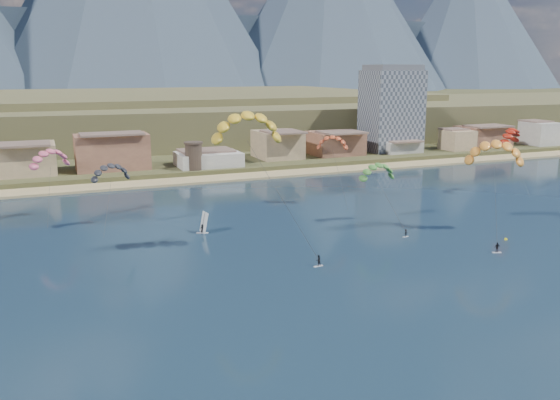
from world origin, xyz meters
name	(u,v)px	position (x,y,z in m)	size (l,w,h in m)	color
ground	(375,327)	(0.00, 0.00, 0.00)	(2400.00, 2400.00, 0.00)	black
beach	(184,181)	(0.00, 106.00, 0.25)	(2200.00, 12.00, 0.90)	tan
land	(80,102)	(0.00, 560.00, 0.00)	(2200.00, 900.00, 4.00)	brown
foothills	(170,117)	(22.39, 232.47, 9.08)	(940.00, 210.00, 18.00)	brown
town	(35,155)	(-40.00, 122.00, 8.00)	(400.00, 24.00, 12.00)	beige
apartment_tower	(391,109)	(85.00, 128.00, 17.82)	(20.00, 16.00, 32.00)	gray
watchtower	(194,156)	(5.00, 114.00, 6.37)	(5.82, 5.82, 8.60)	#47382D
kitesurfer_yellow	(247,123)	(-4.60, 35.66, 23.30)	(15.79, 15.86, 27.77)	silver
kitesurfer_orange	(495,149)	(46.12, 30.77, 16.79)	(16.69, 18.75, 22.51)	silver
kitesurfer_green	(378,169)	(27.74, 44.79, 11.57)	(8.63, 14.17, 15.94)	silver
distant_kite_pink	(50,155)	(-36.46, 72.96, 14.37)	(9.79, 7.89, 17.53)	#262626
distant_kite_dark	(110,169)	(-25.21, 61.91, 12.34)	(8.84, 6.51, 15.46)	#262626
distant_kite_orange	(332,140)	(26.48, 63.36, 15.78)	(8.38, 7.32, 18.49)	#262626
distant_kite_red	(510,133)	(75.88, 57.67, 15.96)	(9.94, 7.83, 19.02)	#262626
windsurfer	(203,227)	(-9.10, 50.70, 1.36)	(2.61, 2.75, 4.29)	silver
buoy	(506,239)	(43.98, 23.68, 0.11)	(0.62, 0.62, 0.62)	yellow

